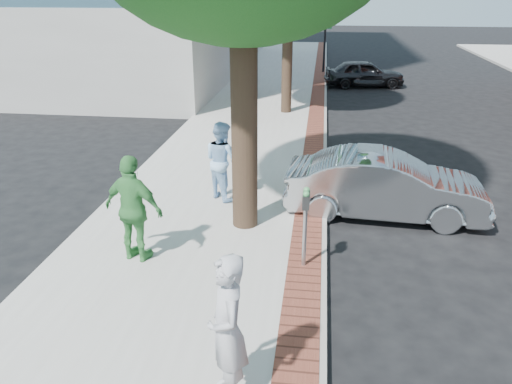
% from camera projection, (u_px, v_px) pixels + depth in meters
% --- Properties ---
extents(ground, '(120.00, 120.00, 0.00)m').
position_uv_depth(ground, '(263.00, 281.00, 8.71)').
color(ground, black).
rests_on(ground, ground).
extents(sidewalk, '(5.00, 60.00, 0.15)m').
position_uv_depth(sidewalk, '(246.00, 142.00, 16.19)').
color(sidewalk, '#9E9991').
rests_on(sidewalk, ground).
extents(brick_strip, '(0.60, 60.00, 0.01)m').
position_uv_depth(brick_strip, '(314.00, 142.00, 15.89)').
color(brick_strip, brown).
rests_on(brick_strip, sidewalk).
extents(curb, '(0.10, 60.00, 0.15)m').
position_uv_depth(curb, '(325.00, 145.00, 15.88)').
color(curb, gray).
rests_on(curb, ground).
extents(office_base, '(18.20, 22.20, 4.00)m').
position_uv_depth(office_base, '(90.00, 35.00, 29.64)').
color(office_base, gray).
rests_on(office_base, ground).
extents(signal_near, '(0.70, 0.15, 3.80)m').
position_uv_depth(signal_near, '(325.00, 34.00, 27.88)').
color(signal_near, black).
rests_on(signal_near, ground).
extents(parking_meter, '(0.12, 0.32, 1.47)m').
position_uv_depth(parking_meter, '(306.00, 212.00, 8.51)').
color(parking_meter, gray).
rests_on(parking_meter, sidewalk).
extents(person_gray, '(0.69, 0.82, 1.92)m').
position_uv_depth(person_gray, '(227.00, 330.00, 5.75)').
color(person_gray, '#A6A5AA').
rests_on(person_gray, sidewalk).
extents(person_officer, '(1.12, 1.11, 1.82)m').
position_uv_depth(person_officer, '(222.00, 160.00, 11.44)').
color(person_officer, '#9CC9F2').
rests_on(person_officer, sidewalk).
extents(person_green, '(1.24, 0.77, 1.97)m').
position_uv_depth(person_green, '(134.00, 209.00, 8.77)').
color(person_green, '#408E46').
rests_on(person_green, sidewalk).
extents(sedan_silver, '(4.42, 1.79, 1.43)m').
position_uv_depth(sedan_silver, '(385.00, 185.00, 10.94)').
color(sedan_silver, '#A6A9AC').
rests_on(sedan_silver, ground).
extents(bg_car, '(4.10, 2.09, 1.34)m').
position_uv_depth(bg_car, '(364.00, 73.00, 25.03)').
color(bg_car, black).
rests_on(bg_car, ground).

